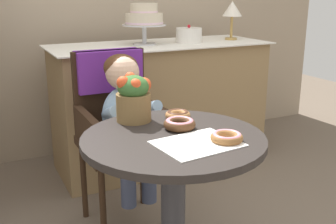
{
  "coord_description": "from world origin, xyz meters",
  "views": [
    {
      "loc": [
        -0.68,
        -1.34,
        1.26
      ],
      "look_at": [
        0.05,
        0.15,
        0.77
      ],
      "focal_mm": 43.97,
      "sensor_mm": 36.0,
      "label": 1
    }
  ],
  "objects_px": {
    "tiered_cake_stand": "(144,18)",
    "seated_child": "(126,111)",
    "flower_vase": "(134,97)",
    "round_layer_cake": "(189,35)",
    "wicker_chair": "(116,110)",
    "donut_mid": "(227,137)",
    "donut_side": "(178,115)",
    "cafe_table": "(173,185)",
    "donut_front": "(180,123)",
    "table_lamp": "(232,10)"
  },
  "relations": [
    {
      "from": "tiered_cake_stand",
      "to": "seated_child",
      "type": "bearing_deg",
      "value": -119.26
    },
    {
      "from": "tiered_cake_stand",
      "to": "flower_vase",
      "type": "bearing_deg",
      "value": -115.27
    },
    {
      "from": "seated_child",
      "to": "round_layer_cake",
      "type": "height_order",
      "value": "round_layer_cake"
    },
    {
      "from": "tiered_cake_stand",
      "to": "round_layer_cake",
      "type": "height_order",
      "value": "tiered_cake_stand"
    },
    {
      "from": "flower_vase",
      "to": "round_layer_cake",
      "type": "bearing_deg",
      "value": 50.98
    },
    {
      "from": "wicker_chair",
      "to": "tiered_cake_stand",
      "type": "bearing_deg",
      "value": 56.25
    },
    {
      "from": "wicker_chair",
      "to": "donut_mid",
      "type": "relative_size",
      "value": 7.8
    },
    {
      "from": "donut_mid",
      "to": "donut_side",
      "type": "xyz_separation_m",
      "value": [
        -0.04,
        0.33,
        0.0
      ]
    },
    {
      "from": "donut_mid",
      "to": "tiered_cake_stand",
      "type": "bearing_deg",
      "value": 78.95
    },
    {
      "from": "wicker_chair",
      "to": "cafe_table",
      "type": "bearing_deg",
      "value": -88.89
    },
    {
      "from": "cafe_table",
      "to": "seated_child",
      "type": "relative_size",
      "value": 0.99
    },
    {
      "from": "cafe_table",
      "to": "donut_front",
      "type": "xyz_separation_m",
      "value": [
        0.06,
        0.07,
        0.23
      ]
    },
    {
      "from": "donut_side",
      "to": "tiered_cake_stand",
      "type": "distance_m",
      "value": 1.21
    },
    {
      "from": "seated_child",
      "to": "table_lamp",
      "type": "distance_m",
      "value": 1.43
    },
    {
      "from": "donut_mid",
      "to": "donut_side",
      "type": "height_order",
      "value": "donut_side"
    },
    {
      "from": "donut_mid",
      "to": "table_lamp",
      "type": "height_order",
      "value": "table_lamp"
    },
    {
      "from": "donut_front",
      "to": "tiered_cake_stand",
      "type": "xyz_separation_m",
      "value": [
        0.37,
        1.23,
        0.34
      ]
    },
    {
      "from": "donut_side",
      "to": "wicker_chair",
      "type": "bearing_deg",
      "value": 102.23
    },
    {
      "from": "wicker_chair",
      "to": "donut_front",
      "type": "xyz_separation_m",
      "value": [
        0.06,
        -0.63,
        0.1
      ]
    },
    {
      "from": "wicker_chair",
      "to": "round_layer_cake",
      "type": "xyz_separation_m",
      "value": [
        0.76,
        0.58,
        0.31
      ]
    },
    {
      "from": "donut_mid",
      "to": "round_layer_cake",
      "type": "height_order",
      "value": "round_layer_cake"
    },
    {
      "from": "flower_vase",
      "to": "table_lamp",
      "type": "bearing_deg",
      "value": 40.76
    },
    {
      "from": "wicker_chair",
      "to": "donut_mid",
      "type": "height_order",
      "value": "wicker_chair"
    },
    {
      "from": "donut_mid",
      "to": "cafe_table",
      "type": "bearing_deg",
      "value": 135.79
    },
    {
      "from": "wicker_chair",
      "to": "donut_mid",
      "type": "xyz_separation_m",
      "value": [
        0.15,
        -0.84,
        0.1
      ]
    },
    {
      "from": "tiered_cake_stand",
      "to": "donut_side",
      "type": "bearing_deg",
      "value": -105.86
    },
    {
      "from": "donut_mid",
      "to": "wicker_chair",
      "type": "bearing_deg",
      "value": 99.89
    },
    {
      "from": "round_layer_cake",
      "to": "seated_child",
      "type": "bearing_deg",
      "value": -135.97
    },
    {
      "from": "donut_front",
      "to": "tiered_cake_stand",
      "type": "distance_m",
      "value": 1.33
    },
    {
      "from": "cafe_table",
      "to": "wicker_chair",
      "type": "bearing_deg",
      "value": 89.73
    },
    {
      "from": "donut_side",
      "to": "table_lamp",
      "type": "height_order",
      "value": "table_lamp"
    },
    {
      "from": "seated_child",
      "to": "cafe_table",
      "type": "bearing_deg",
      "value": -90.34
    },
    {
      "from": "wicker_chair",
      "to": "donut_front",
      "type": "relative_size",
      "value": 7.26
    },
    {
      "from": "tiered_cake_stand",
      "to": "round_layer_cake",
      "type": "bearing_deg",
      "value": -4.57
    },
    {
      "from": "flower_vase",
      "to": "round_layer_cake",
      "type": "xyz_separation_m",
      "value": [
        0.83,
        1.03,
        0.13
      ]
    },
    {
      "from": "cafe_table",
      "to": "donut_mid",
      "type": "relative_size",
      "value": 5.89
    },
    {
      "from": "donut_mid",
      "to": "flower_vase",
      "type": "relative_size",
      "value": 0.58
    },
    {
      "from": "wicker_chair",
      "to": "seated_child",
      "type": "height_order",
      "value": "seated_child"
    },
    {
      "from": "seated_child",
      "to": "flower_vase",
      "type": "bearing_deg",
      "value": -103.39
    },
    {
      "from": "seated_child",
      "to": "donut_side",
      "type": "distance_m",
      "value": 0.38
    },
    {
      "from": "seated_child",
      "to": "donut_side",
      "type": "relative_size",
      "value": 6.54
    },
    {
      "from": "cafe_table",
      "to": "tiered_cake_stand",
      "type": "distance_m",
      "value": 1.49
    },
    {
      "from": "donut_side",
      "to": "tiered_cake_stand",
      "type": "xyz_separation_m",
      "value": [
        0.32,
        1.12,
        0.34
      ]
    },
    {
      "from": "seated_child",
      "to": "tiered_cake_stand",
      "type": "distance_m",
      "value": 0.96
    },
    {
      "from": "donut_front",
      "to": "donut_mid",
      "type": "height_order",
      "value": "donut_front"
    },
    {
      "from": "seated_child",
      "to": "round_layer_cake",
      "type": "distance_m",
      "value": 1.1
    },
    {
      "from": "cafe_table",
      "to": "donut_side",
      "type": "bearing_deg",
      "value": 58.08
    },
    {
      "from": "wicker_chair",
      "to": "seated_child",
      "type": "relative_size",
      "value": 1.31
    },
    {
      "from": "cafe_table",
      "to": "wicker_chair",
      "type": "relative_size",
      "value": 0.75
    },
    {
      "from": "cafe_table",
      "to": "flower_vase",
      "type": "relative_size",
      "value": 3.44
    }
  ]
}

